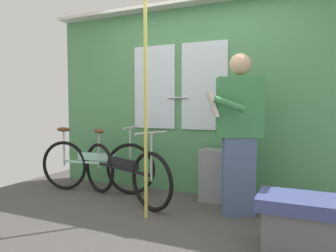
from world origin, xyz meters
TOP-DOWN VIEW (x-y plane):
  - ground_plane at (0.00, 0.00)m, footprint 5.10×3.99m
  - train_door_wall at (-0.01, 1.19)m, footprint 4.10×0.28m
  - bicycle_near_door at (-0.67, 0.52)m, footprint 1.59×0.72m
  - bicycle_leaning_behind at (-1.20, 0.69)m, footprint 1.60×0.47m
  - passenger_reading_newspaper at (0.70, 0.58)m, footprint 0.63×0.57m
  - trash_bin_by_wall at (0.35, 0.97)m, footprint 0.33×0.28m
  - handrail_pole at (-0.13, 0.12)m, footprint 0.04×0.04m
  - bench_seat_corner at (1.36, -0.09)m, footprint 0.70×0.44m

SIDE VIEW (x-z plane):
  - ground_plane at x=0.00m, z-range -0.04..0.00m
  - bench_seat_corner at x=1.36m, z-range 0.02..0.47m
  - trash_bin_by_wall at x=0.35m, z-range 0.00..0.62m
  - bicycle_near_door at x=-0.67m, z-range -0.08..0.78m
  - bicycle_leaning_behind at x=-1.20m, z-range -0.08..0.79m
  - passenger_reading_newspaper at x=0.70m, z-range 0.05..1.72m
  - handrail_pole at x=-0.13m, z-range 0.00..2.40m
  - train_door_wall at x=-0.01m, z-range 0.05..2.49m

